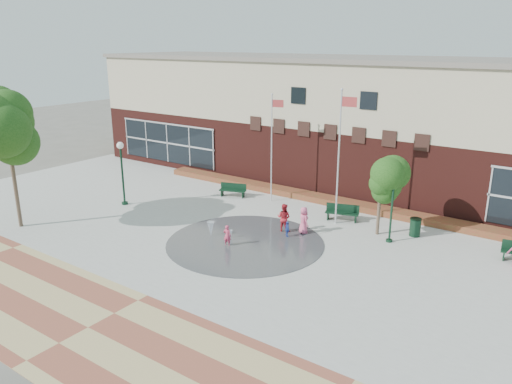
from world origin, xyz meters
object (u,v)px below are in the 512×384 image
Objects in this scene: flagpole_left at (272,143)px; tree_big_left at (7,128)px; flagpole_right at (340,151)px; child_splash at (227,236)px; bench_left at (233,193)px; trash_can at (415,227)px.

flagpole_left is 0.89× the size of tree_big_left.
child_splash is (-3.18, -6.31, -3.81)m from flagpole_right.
tree_big_left reaches higher than bench_left.
tree_big_left is at bearing -148.62° from trash_can.
flagpole_left is 10.49m from trash_can.
bench_left is 1.63× the size of child_splash.
trash_can is at bearing 31.38° from tree_big_left.
child_splash is at bearing -87.34° from flagpole_left.
trash_can is 10.35m from child_splash.
tree_big_left is at bearing -140.88° from flagpole_left.
bench_left is at bearing -178.55° from flagpole_left.
bench_left is 0.24× the size of tree_big_left.
flagpole_right is at bearing -129.83° from child_splash.
tree_big_left is at bearing -148.27° from flagpole_right.
child_splash is at bearing -72.99° from bench_left.
flagpole_left is at bearing 176.23° from trash_can.
child_splash is (11.58, 4.67, -5.16)m from tree_big_left.
flagpole_right reaches higher than trash_can.
flagpole_left is 3.75× the size of bench_left.
flagpole_left is 6.91× the size of trash_can.
trash_can is 0.89× the size of child_splash.
trash_can is at bearing -18.40° from bench_left.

